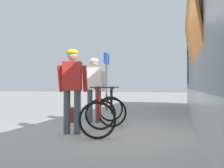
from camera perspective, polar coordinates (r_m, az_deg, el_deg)
The scene contains 7 objects.
ground_plane at distance 5.25m, azimuth 0.80°, elevation -11.37°, with size 80.00×80.00×0.00m, color #A09E99.
cyclist_near_in_white at distance 6.88m, azimuth -4.11°, elevation 0.00°, with size 0.65×0.39×1.76m.
cyclist_far_in_red at distance 5.29m, azimuth -8.99°, elevation 0.19°, with size 0.65×0.39×1.76m.
bicycle_near_black at distance 6.63m, azimuth -0.16°, elevation -5.62°, with size 1.00×1.24×0.99m.
bicycle_far_red at distance 5.24m, azimuth -2.97°, elevation -6.96°, with size 0.96×1.22×0.99m.
backpack_on_platform at distance 7.09m, azimuth -8.82°, elevation -6.93°, with size 0.28×0.18×0.40m, color maroon.
platform_sign_post at distance 10.49m, azimuth -1.24°, elevation 2.90°, with size 0.08×0.70×2.40m.
Camera 1 is at (1.29, -5.00, 0.98)m, focal length 40.38 mm.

